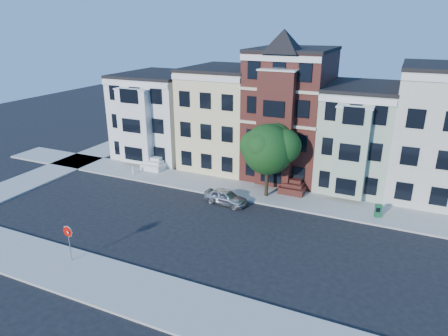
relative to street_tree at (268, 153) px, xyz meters
The scene contains 14 objects.
ground 8.67m from the street_tree, 90.42° to the right, with size 120.00×120.00×0.00m, color black.
far_sidewalk 4.06m from the street_tree, 98.60° to the left, with size 60.00×4.00×0.15m, color #9E9B93.
near_sidewalk 16.14m from the street_tree, 90.21° to the right, with size 60.00×4.00×0.15m, color #9E9B93.
cross_sidewalk 23.69m from the street_tree, 160.93° to the right, with size 4.00×60.00×0.15m, color #9E9B93.
house_white 16.56m from the street_tree, 155.46° to the left, with size 8.00×9.00×9.00m, color silver.
house_yellow 9.89m from the street_tree, 135.75° to the left, with size 7.00×9.00×10.00m, color beige.
house_brown 7.13m from the street_tree, 90.47° to the left, with size 7.00×9.00×12.00m, color #411913.
house_green 9.43m from the street_tree, 46.85° to the left, with size 6.00×9.00×9.00m, color #9CAF93.
house_cream 15.16m from the street_tree, 27.08° to the left, with size 8.00×9.00×11.00m, color beige.
street_tree is the anchor object (origin of this frame).
parked_car 5.17m from the street_tree, 134.40° to the right, with size 1.52×3.77×1.29m, color #AFB2B6.
newspaper_box 9.88m from the street_tree, ahead, with size 0.46×0.41×1.02m, color #186032.
fire_hydrant 14.42m from the street_tree, behind, with size 0.22×0.22×0.63m, color beige.
stop_sign 17.04m from the street_tree, 118.45° to the right, with size 0.76×0.11×2.78m, color #B60802, non-canonical shape.
Camera 1 is at (9.98, -23.13, 14.45)m, focal length 32.00 mm.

